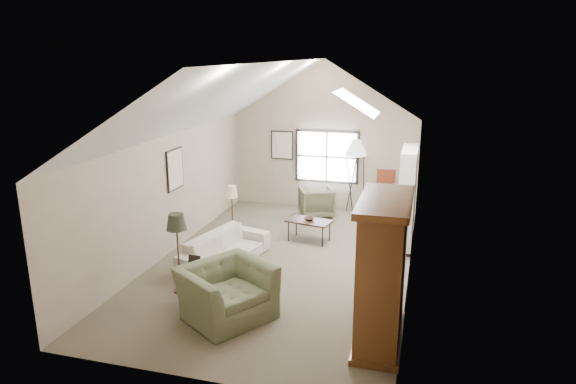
% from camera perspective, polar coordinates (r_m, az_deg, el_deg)
% --- Properties ---
extents(room_shell, '(5.01, 8.01, 4.00)m').
position_cam_1_polar(room_shell, '(9.76, -0.63, 9.68)').
color(room_shell, brown).
rests_on(room_shell, ground).
extents(window, '(1.72, 0.08, 1.42)m').
position_cam_1_polar(window, '(13.82, 4.33, 3.94)').
color(window, black).
rests_on(window, room_shell).
extents(skylight, '(0.80, 1.20, 0.52)m').
position_cam_1_polar(skylight, '(10.37, 7.80, 9.94)').
color(skylight, white).
rests_on(skylight, room_shell).
extents(wall_art, '(1.97, 3.71, 0.88)m').
position_cam_1_polar(wall_art, '(12.41, -6.51, 3.89)').
color(wall_art, black).
rests_on(wall_art, room_shell).
extents(armoire, '(0.60, 1.50, 2.20)m').
position_cam_1_polar(armoire, '(7.60, 10.42, -8.75)').
color(armoire, brown).
rests_on(armoire, ground).
extents(tv_alcove, '(0.32, 1.30, 2.10)m').
position_cam_1_polar(tv_alcove, '(11.35, 13.11, -0.50)').
color(tv_alcove, white).
rests_on(tv_alcove, ground).
extents(media_console, '(0.34, 1.18, 0.60)m').
position_cam_1_polar(media_console, '(11.61, 12.76, -4.53)').
color(media_console, '#382316').
rests_on(media_console, ground).
extents(tv_panel, '(0.05, 0.90, 0.55)m').
position_cam_1_polar(tv_panel, '(11.42, 12.94, -1.60)').
color(tv_panel, black).
rests_on(tv_panel, media_console).
extents(sofa, '(1.34, 2.29, 0.63)m').
position_cam_1_polar(sofa, '(10.51, -7.02, -6.30)').
color(sofa, beige).
rests_on(sofa, ground).
extents(armchair_near, '(1.72, 1.77, 0.88)m').
position_cam_1_polar(armchair_near, '(8.45, -6.82, -10.99)').
color(armchair_near, '#67714F').
rests_on(armchair_near, ground).
extents(armchair_far, '(1.10, 1.11, 0.77)m').
position_cam_1_polar(armchair_far, '(13.39, 3.16, -1.10)').
color(armchair_far, '#646949').
rests_on(armchair_far, ground).
extents(coffee_table, '(1.07, 0.73, 0.50)m').
position_cam_1_polar(coffee_table, '(11.66, 2.35, -4.32)').
color(coffee_table, '#372016').
rests_on(coffee_table, ground).
extents(bowl, '(0.28, 0.28, 0.06)m').
position_cam_1_polar(bowl, '(11.57, 2.36, -3.01)').
color(bowl, '#332014').
rests_on(bowl, coffee_table).
extents(side_table, '(0.65, 0.65, 0.54)m').
position_cam_1_polar(side_table, '(9.16, -10.25, -10.14)').
color(side_table, '#3E2419').
rests_on(side_table, ground).
extents(side_chair, '(0.53, 0.53, 1.20)m').
position_cam_1_polar(side_chair, '(13.55, 10.78, -0.21)').
color(side_chair, brown).
rests_on(side_chair, ground).
extents(tripod_lamp, '(0.61, 0.61, 2.03)m').
position_cam_1_polar(tripod_lamp, '(13.53, 7.48, 1.71)').
color(tripod_lamp, white).
rests_on(tripod_lamp, ground).
extents(dark_lamp, '(0.43, 0.43, 1.50)m').
position_cam_1_polar(dark_lamp, '(9.30, -12.11, -6.61)').
color(dark_lamp, black).
rests_on(dark_lamp, ground).
extents(tan_lamp, '(0.33, 0.33, 1.34)m').
position_cam_1_polar(tan_lamp, '(11.55, -6.21, -2.39)').
color(tan_lamp, tan).
rests_on(tan_lamp, ground).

